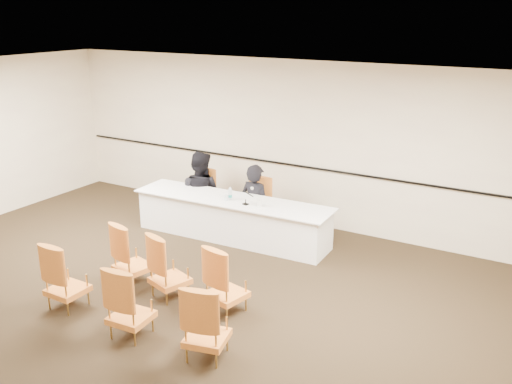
% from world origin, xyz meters
% --- Properties ---
extents(floor, '(10.00, 10.00, 0.00)m').
position_xyz_m(floor, '(0.00, 0.00, 0.00)').
color(floor, black).
rests_on(floor, ground).
extents(ceiling, '(10.00, 10.00, 0.00)m').
position_xyz_m(ceiling, '(0.00, 0.00, 3.00)').
color(ceiling, white).
rests_on(ceiling, ground).
extents(wall_back, '(10.00, 0.04, 3.00)m').
position_xyz_m(wall_back, '(0.00, 4.00, 1.50)').
color(wall_back, '#F5E9C0').
rests_on(wall_back, ground).
extents(wall_rail, '(9.80, 0.04, 0.03)m').
position_xyz_m(wall_rail, '(0.00, 3.96, 1.10)').
color(wall_rail, black).
rests_on(wall_rail, wall_back).
extents(panel_table, '(3.63, 0.98, 0.72)m').
position_xyz_m(panel_table, '(-0.45, 2.68, 0.36)').
color(panel_table, white).
rests_on(panel_table, ground).
extents(panelist_main, '(0.65, 0.47, 1.67)m').
position_xyz_m(panelist_main, '(-0.30, 3.23, 0.39)').
color(panelist_main, black).
rests_on(panelist_main, ground).
extents(panelist_main_chair, '(0.52, 0.52, 0.95)m').
position_xyz_m(panelist_main_chair, '(-0.30, 3.23, 0.47)').
color(panelist_main_chair, '#BD6121').
rests_on(panelist_main_chair, ground).
extents(panelist_second, '(0.94, 0.78, 1.76)m').
position_xyz_m(panelist_second, '(-1.49, 3.18, 0.45)').
color(panelist_second, black).
rests_on(panelist_second, ground).
extents(panelist_second_chair, '(0.52, 0.52, 0.95)m').
position_xyz_m(panelist_second_chair, '(-1.49, 3.18, 0.47)').
color(panelist_second_chair, '#BD6121').
rests_on(panelist_second_chair, ground).
extents(papers, '(0.32, 0.24, 0.00)m').
position_xyz_m(papers, '(0.05, 2.62, 0.72)').
color(papers, silver).
rests_on(papers, panel_table).
extents(microphone, '(0.15, 0.22, 0.29)m').
position_xyz_m(microphone, '(-0.09, 2.55, 0.86)').
color(microphone, black).
rests_on(microphone, panel_table).
extents(water_bottle, '(0.08, 0.08, 0.22)m').
position_xyz_m(water_bottle, '(-0.46, 2.65, 0.83)').
color(water_bottle, '#18867F').
rests_on(water_bottle, panel_table).
extents(drinking_glass, '(0.08, 0.08, 0.10)m').
position_xyz_m(drinking_glass, '(-0.49, 2.56, 0.77)').
color(drinking_glass, silver).
rests_on(drinking_glass, panel_table).
extents(coffee_cup, '(0.09, 0.09, 0.14)m').
position_xyz_m(coffee_cup, '(0.15, 2.60, 0.79)').
color(coffee_cup, silver).
rests_on(coffee_cup, panel_table).
extents(aud_chair_front_left, '(0.61, 0.61, 0.95)m').
position_xyz_m(aud_chair_front_left, '(-0.76, 0.50, 0.47)').
color(aud_chair_front_left, '#BD6121').
rests_on(aud_chair_front_left, ground).
extents(aud_chair_front_mid, '(0.63, 0.63, 0.95)m').
position_xyz_m(aud_chair_front_mid, '(-0.04, 0.44, 0.47)').
color(aud_chair_front_mid, '#BD6121').
rests_on(aud_chair_front_mid, ground).
extents(aud_chair_front_right, '(0.59, 0.59, 0.95)m').
position_xyz_m(aud_chair_front_right, '(0.87, 0.50, 0.47)').
color(aud_chair_front_right, '#BD6121').
rests_on(aud_chair_front_right, ground).
extents(aud_chair_back_left, '(0.50, 0.50, 0.95)m').
position_xyz_m(aud_chair_back_left, '(-1.04, -0.48, 0.47)').
color(aud_chair_back_left, '#BD6121').
rests_on(aud_chair_back_left, ground).
extents(aud_chair_back_mid, '(0.54, 0.54, 0.95)m').
position_xyz_m(aud_chair_back_mid, '(0.18, -0.58, 0.47)').
color(aud_chair_back_mid, '#BD6121').
rests_on(aud_chair_back_mid, ground).
extents(aud_chair_back_right, '(0.60, 0.60, 0.95)m').
position_xyz_m(aud_chair_back_right, '(1.24, -0.48, 0.47)').
color(aud_chair_back_right, '#BD6121').
rests_on(aud_chair_back_right, ground).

